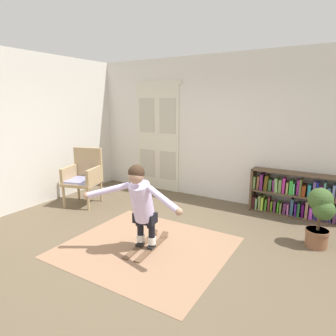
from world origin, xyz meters
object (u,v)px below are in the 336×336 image
(bookshelf, at_px, (295,196))
(skis_pair, at_px, (147,245))
(potted_plant, at_px, (321,213))
(wicker_chair, at_px, (84,175))
(person_skier, at_px, (141,201))

(bookshelf, height_order, skis_pair, bookshelf)
(potted_plant, bearing_deg, wicker_chair, -174.19)
(skis_pair, distance_m, person_skier, 0.72)
(wicker_chair, bearing_deg, skis_pair, -21.60)
(wicker_chair, bearing_deg, bookshelf, 21.51)
(skis_pair, bearing_deg, potted_plant, 31.59)
(wicker_chair, bearing_deg, potted_plant, 5.81)
(person_skier, bearing_deg, potted_plant, 34.73)
(bookshelf, relative_size, potted_plant, 1.83)
(skis_pair, relative_size, person_skier, 0.61)
(bookshelf, xyz_separation_m, person_skier, (-1.57, -2.44, 0.36))
(wicker_chair, relative_size, potted_plant, 1.31)
(bookshelf, relative_size, person_skier, 1.09)
(potted_plant, bearing_deg, bookshelf, 113.94)
(wicker_chair, height_order, person_skier, person_skier)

